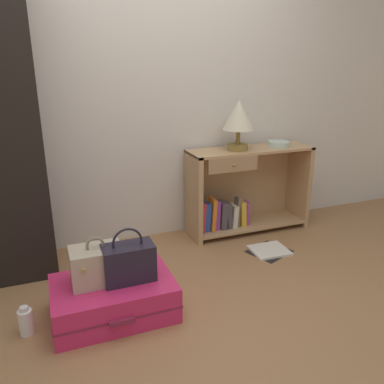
{
  "coord_description": "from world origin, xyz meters",
  "views": [
    {
      "loc": [
        -0.77,
        -1.6,
        1.43
      ],
      "look_at": [
        0.2,
        0.89,
        0.55
      ],
      "focal_mm": 36.25,
      "sensor_mm": 36.0,
      "label": 1
    }
  ],
  "objects_px": {
    "handbag": "(129,262)",
    "bottle": "(26,321)",
    "table_lamp": "(239,118)",
    "suitcase_large": "(114,298)",
    "bowl": "(278,144)",
    "train_case": "(97,265)",
    "open_book_on_floor": "(269,251)",
    "bookshelf": "(242,192)"
  },
  "relations": [
    {
      "from": "handbag",
      "to": "bottle",
      "type": "bearing_deg",
      "value": 179.29
    },
    {
      "from": "table_lamp",
      "to": "suitcase_large",
      "type": "xyz_separation_m",
      "value": [
        -1.23,
        -0.81,
        -0.91
      ]
    },
    {
      "from": "bowl",
      "to": "handbag",
      "type": "height_order",
      "value": "bowl"
    },
    {
      "from": "train_case",
      "to": "table_lamp",
      "type": "bearing_deg",
      "value": 30.82
    },
    {
      "from": "bottle",
      "to": "open_book_on_floor",
      "type": "distance_m",
      "value": 1.84
    },
    {
      "from": "train_case",
      "to": "open_book_on_floor",
      "type": "distance_m",
      "value": 1.46
    },
    {
      "from": "table_lamp",
      "to": "suitcase_large",
      "type": "relative_size",
      "value": 0.58
    },
    {
      "from": "suitcase_large",
      "to": "bottle",
      "type": "height_order",
      "value": "suitcase_large"
    },
    {
      "from": "table_lamp",
      "to": "train_case",
      "type": "xyz_separation_m",
      "value": [
        -1.3,
        -0.78,
        -0.69
      ]
    },
    {
      "from": "bookshelf",
      "to": "open_book_on_floor",
      "type": "distance_m",
      "value": 0.6
    },
    {
      "from": "handbag",
      "to": "open_book_on_floor",
      "type": "relative_size",
      "value": 0.86
    },
    {
      "from": "bowl",
      "to": "handbag",
      "type": "distance_m",
      "value": 1.8
    },
    {
      "from": "bookshelf",
      "to": "suitcase_large",
      "type": "xyz_separation_m",
      "value": [
        -1.31,
        -0.85,
        -0.25
      ]
    },
    {
      "from": "table_lamp",
      "to": "bottle",
      "type": "height_order",
      "value": "table_lamp"
    },
    {
      "from": "handbag",
      "to": "bowl",
      "type": "bearing_deg",
      "value": 28.59
    },
    {
      "from": "bookshelf",
      "to": "handbag",
      "type": "xyz_separation_m",
      "value": [
        -1.21,
        -0.86,
        -0.02
      ]
    },
    {
      "from": "handbag",
      "to": "table_lamp",
      "type": "bearing_deg",
      "value": 36.18
    },
    {
      "from": "open_book_on_floor",
      "to": "train_case",
      "type": "bearing_deg",
      "value": -166.62
    },
    {
      "from": "suitcase_large",
      "to": "train_case",
      "type": "xyz_separation_m",
      "value": [
        -0.08,
        0.04,
        0.22
      ]
    },
    {
      "from": "bookshelf",
      "to": "table_lamp",
      "type": "height_order",
      "value": "table_lamp"
    },
    {
      "from": "bottle",
      "to": "bowl",
      "type": "bearing_deg",
      "value": 21.34
    },
    {
      "from": "table_lamp",
      "to": "bookshelf",
      "type": "bearing_deg",
      "value": 21.78
    },
    {
      "from": "bowl",
      "to": "handbag",
      "type": "bearing_deg",
      "value": -151.41
    },
    {
      "from": "bookshelf",
      "to": "bowl",
      "type": "relative_size",
      "value": 5.79
    },
    {
      "from": "bookshelf",
      "to": "train_case",
      "type": "xyz_separation_m",
      "value": [
        -1.39,
        -0.81,
        -0.03
      ]
    },
    {
      "from": "train_case",
      "to": "suitcase_large",
      "type": "bearing_deg",
      "value": -25.68
    },
    {
      "from": "table_lamp",
      "to": "bowl",
      "type": "xyz_separation_m",
      "value": [
        0.41,
        0.01,
        -0.25
      ]
    },
    {
      "from": "open_book_on_floor",
      "to": "suitcase_large",
      "type": "bearing_deg",
      "value": -164.33
    },
    {
      "from": "train_case",
      "to": "handbag",
      "type": "height_order",
      "value": "handbag"
    },
    {
      "from": "table_lamp",
      "to": "bottle",
      "type": "distance_m",
      "value": 2.12
    },
    {
      "from": "bowl",
      "to": "bottle",
      "type": "height_order",
      "value": "bowl"
    },
    {
      "from": "table_lamp",
      "to": "handbag",
      "type": "bearing_deg",
      "value": -143.82
    },
    {
      "from": "train_case",
      "to": "bottle",
      "type": "bearing_deg",
      "value": -174.57
    },
    {
      "from": "table_lamp",
      "to": "train_case",
      "type": "height_order",
      "value": "table_lamp"
    },
    {
      "from": "bowl",
      "to": "bottle",
      "type": "bearing_deg",
      "value": -158.66
    },
    {
      "from": "bowl",
      "to": "suitcase_large",
      "type": "distance_m",
      "value": 1.95
    },
    {
      "from": "bookshelf",
      "to": "train_case",
      "type": "distance_m",
      "value": 1.61
    },
    {
      "from": "train_case",
      "to": "bowl",
      "type": "bearing_deg",
      "value": 24.78
    },
    {
      "from": "bookshelf",
      "to": "handbag",
      "type": "distance_m",
      "value": 1.48
    },
    {
      "from": "table_lamp",
      "to": "suitcase_large",
      "type": "distance_m",
      "value": 1.73
    },
    {
      "from": "bottle",
      "to": "table_lamp",
      "type": "bearing_deg",
      "value": 25.47
    },
    {
      "from": "bowl",
      "to": "handbag",
      "type": "xyz_separation_m",
      "value": [
        -1.54,
        -0.84,
        -0.43
      ]
    }
  ]
}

